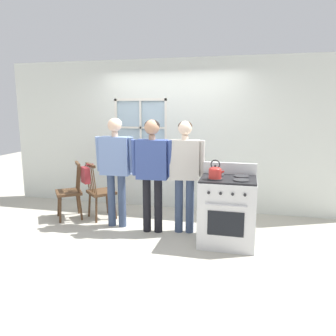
{
  "coord_description": "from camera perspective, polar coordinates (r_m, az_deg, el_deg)",
  "views": [
    {
      "loc": [
        1.33,
        -4.4,
        1.86
      ],
      "look_at": [
        0.24,
        0.06,
        1.0
      ],
      "focal_mm": 35.0,
      "sensor_mm": 36.0,
      "label": 1
    }
  ],
  "objects": [
    {
      "name": "wall_back",
      "position": [
        5.97,
        1.09,
        5.62
      ],
      "size": [
        6.4,
        0.16,
        2.7
      ],
      "color": "silver",
      "rests_on": "ground_plane"
    },
    {
      "name": "kettle",
      "position": [
        4.31,
        8.22,
        -0.68
      ],
      "size": [
        0.21,
        0.17,
        0.25
      ],
      "color": "red",
      "rests_on": "stove"
    },
    {
      "name": "person_teen_center",
      "position": [
        4.78,
        -2.77,
        0.73
      ],
      "size": [
        0.61,
        0.24,
        1.68
      ],
      "rotation": [
        0.0,
        0.0,
        0.06
      ],
      "color": "black",
      "rests_on": "ground_plane"
    },
    {
      "name": "potted_plant",
      "position": [
        6.05,
        -3.91,
        2.62
      ],
      "size": [
        0.11,
        0.11,
        0.21
      ],
      "color": "#42474C",
      "rests_on": "wall_back"
    },
    {
      "name": "person_elderly_left",
      "position": [
        5.08,
        -9.12,
        1.19
      ],
      "size": [
        0.61,
        0.23,
        1.69
      ],
      "rotation": [
        0.0,
        0.0,
        0.0
      ],
      "color": "#384766",
      "rests_on": "ground_plane"
    },
    {
      "name": "person_adult_right",
      "position": [
        4.77,
        2.93,
        0.36
      ],
      "size": [
        0.59,
        0.26,
        1.66
      ],
      "rotation": [
        0.0,
        0.0,
        0.13
      ],
      "color": "#384766",
      "rests_on": "ground_plane"
    },
    {
      "name": "handbag",
      "position": [
        5.47,
        -14.16,
        -1.14
      ],
      "size": [
        0.25,
        0.25,
        0.31
      ],
      "color": "maroon",
      "rests_on": "chair_by_window"
    },
    {
      "name": "chair_by_window",
      "position": [
        5.62,
        -11.72,
        -4.2
      ],
      "size": [
        0.58,
        0.58,
        0.95
      ],
      "rotation": [
        0.0,
        0.0,
        2.37
      ],
      "color": "#4C331E",
      "rests_on": "ground_plane"
    },
    {
      "name": "stove",
      "position": [
        4.56,
        10.3,
        -7.26
      ],
      "size": [
        0.74,
        0.68,
        1.08
      ],
      "color": "silver",
      "rests_on": "ground_plane"
    },
    {
      "name": "ground_plane",
      "position": [
        4.96,
        -2.88,
        -11.45
      ],
      "size": [
        16.0,
        16.0,
        0.0
      ],
      "primitive_type": "plane",
      "color": "#B2AD9E"
    },
    {
      "name": "chair_near_wall",
      "position": [
        5.75,
        -16.7,
        -4.09
      ],
      "size": [
        0.57,
        0.58,
        0.95
      ],
      "rotation": [
        0.0,
        0.0,
        -0.93
      ],
      "color": "#4C331E",
      "rests_on": "ground_plane"
    }
  ]
}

